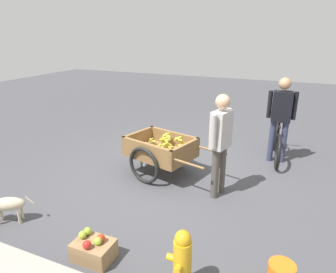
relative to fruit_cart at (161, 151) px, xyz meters
name	(u,v)px	position (x,y,z in m)	size (l,w,h in m)	color
ground_plane	(173,179)	(-0.27, 0.10, -0.44)	(24.00, 24.00, 0.00)	#47474C
fruit_cart	(161,151)	(0.00, 0.00, 0.00)	(1.79, 1.17, 0.72)	olive
vendor_person	(221,137)	(-1.10, 0.30, 0.51)	(0.28, 0.55, 1.58)	#4C4742
bicycle	(277,141)	(-1.81, -1.55, -0.08)	(0.46, 1.66, 0.85)	black
cyclist_person	(281,113)	(-1.83, -1.40, 0.54)	(0.52, 0.24, 1.63)	#333851
dog	(5,204)	(1.30, 2.11, -0.17)	(0.60, 0.39, 0.40)	beige
fire_hydrant	(182,261)	(-1.23, 2.22, -0.10)	(0.25, 0.25, 0.67)	gold
apple_crate	(94,249)	(-0.19, 2.23, -0.31)	(0.44, 0.32, 0.31)	#99754C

